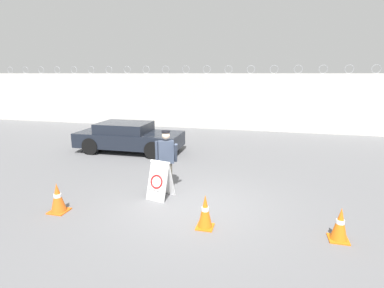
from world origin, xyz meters
name	(u,v)px	position (x,y,z in m)	size (l,w,h in m)	color
ground_plane	(194,206)	(0.00, 0.00, 0.00)	(90.00, 90.00, 0.00)	slate
perimeter_wall	(238,102)	(0.00, 11.15, 1.69)	(36.00, 0.30, 3.82)	beige
barricade_sign	(160,180)	(-1.02, 0.27, 0.52)	(0.70, 0.75, 1.05)	white
security_guard	(166,157)	(-1.02, 0.83, 1.00)	(0.69, 0.36, 1.79)	#514C42
traffic_cone_near	(205,212)	(0.52, -1.04, 0.39)	(0.38, 0.38, 0.78)	orange
traffic_cone_mid	(58,198)	(-3.17, -1.16, 0.37)	(0.43, 0.43, 0.75)	orange
traffic_cone_far	(340,224)	(3.30, -0.87, 0.35)	(0.39, 0.39, 0.71)	orange
parked_car_front_coupe	(129,137)	(-4.10, 4.71, 0.65)	(4.56, 1.96, 1.28)	black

